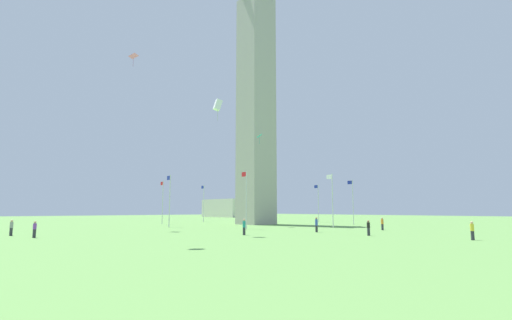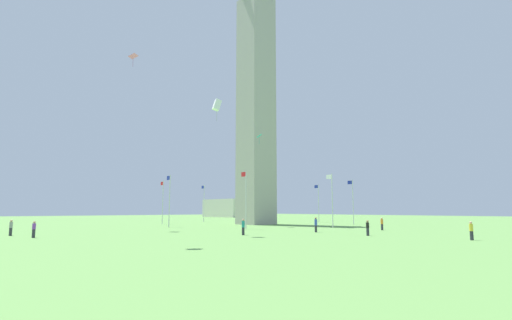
{
  "view_description": "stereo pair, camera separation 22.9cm",
  "coord_description": "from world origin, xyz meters",
  "px_view_note": "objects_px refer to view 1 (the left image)",
  "views": [
    {
      "loc": [
        -53.77,
        46.13,
        2.67
      ],
      "look_at": [
        0.0,
        0.0,
        11.89
      ],
      "focal_mm": 26.83,
      "sensor_mm": 36.0,
      "label": 1
    },
    {
      "loc": [
        -53.91,
        45.96,
        2.67
      ],
      "look_at": [
        0.0,
        0.0,
        11.89
      ],
      "focal_mm": 26.83,
      "sensor_mm": 36.0,
      "label": 2
    }
  ],
  "objects_px": {
    "flagpole_s": "(332,198)",
    "kite_cyan_diamond": "(259,136)",
    "flagpole_se": "(246,197)",
    "kite_pink_diamond": "(133,56)",
    "person_orange_shirt": "(382,224)",
    "flagpole_sw": "(353,200)",
    "person_gray_shirt": "(11,228)",
    "distant_building": "(234,208)",
    "person_teal_shirt": "(244,227)",
    "flagpole_nw": "(262,202)",
    "kite_white_box": "(218,105)",
    "person_purple_shirt": "(35,229)",
    "obelisk_monument": "(256,93)",
    "flagpole_n": "(204,202)",
    "person_yellow_shirt": "(472,231)",
    "person_blue_shirt": "(316,225)",
    "flagpole_w": "(318,201)",
    "flagpole_ne": "(163,200)",
    "flagpole_e": "(170,198)",
    "person_black_shirt": "(368,228)"
  },
  "relations": [
    {
      "from": "distant_building",
      "to": "person_gray_shirt",
      "type": "bearing_deg",
      "value": 129.85
    },
    {
      "from": "kite_cyan_diamond",
      "to": "person_black_shirt",
      "type": "bearing_deg",
      "value": 166.18
    },
    {
      "from": "flagpole_sw",
      "to": "person_gray_shirt",
      "type": "height_order",
      "value": "flagpole_sw"
    },
    {
      "from": "flagpole_s",
      "to": "kite_cyan_diamond",
      "type": "bearing_deg",
      "value": 26.73
    },
    {
      "from": "flagpole_w",
      "to": "kite_pink_diamond",
      "type": "height_order",
      "value": "kite_pink_diamond"
    },
    {
      "from": "person_blue_shirt",
      "to": "kite_pink_diamond",
      "type": "bearing_deg",
      "value": 50.15
    },
    {
      "from": "person_gray_shirt",
      "to": "kite_white_box",
      "type": "relative_size",
      "value": 0.66
    },
    {
      "from": "person_blue_shirt",
      "to": "person_gray_shirt",
      "type": "bearing_deg",
      "value": 75.65
    },
    {
      "from": "flagpole_s",
      "to": "flagpole_sw",
      "type": "xyz_separation_m",
      "value": [
        5.16,
        -12.45,
        0.0
      ]
    },
    {
      "from": "person_teal_shirt",
      "to": "kite_cyan_diamond",
      "type": "distance_m",
      "value": 25.2
    },
    {
      "from": "person_orange_shirt",
      "to": "kite_pink_diamond",
      "type": "distance_m",
      "value": 41.81
    },
    {
      "from": "person_teal_shirt",
      "to": "flagpole_s",
      "type": "bearing_deg",
      "value": -54.51
    },
    {
      "from": "person_purple_shirt",
      "to": "kite_white_box",
      "type": "distance_m",
      "value": 21.99
    },
    {
      "from": "distant_building",
      "to": "person_orange_shirt",
      "type": "bearing_deg",
      "value": 154.36
    },
    {
      "from": "person_purple_shirt",
      "to": "flagpole_se",
      "type": "bearing_deg",
      "value": 10.93
    },
    {
      "from": "flagpole_w",
      "to": "flagpole_nw",
      "type": "distance_m",
      "value": 13.48
    },
    {
      "from": "person_orange_shirt",
      "to": "kite_cyan_diamond",
      "type": "height_order",
      "value": "kite_cyan_diamond"
    },
    {
      "from": "flagpole_nw",
      "to": "distant_building",
      "type": "relative_size",
      "value": 0.42
    },
    {
      "from": "flagpole_w",
      "to": "distant_building",
      "type": "relative_size",
      "value": 0.42
    },
    {
      "from": "flagpole_se",
      "to": "distant_building",
      "type": "height_order",
      "value": "flagpole_se"
    },
    {
      "from": "flagpole_e",
      "to": "person_yellow_shirt",
      "type": "distance_m",
      "value": 41.27
    },
    {
      "from": "flagpole_nw",
      "to": "kite_white_box",
      "type": "relative_size",
      "value": 3.24
    },
    {
      "from": "flagpole_n",
      "to": "flagpole_sw",
      "type": "bearing_deg",
      "value": -157.5
    },
    {
      "from": "flagpole_se",
      "to": "person_purple_shirt",
      "type": "distance_m",
      "value": 25.88
    },
    {
      "from": "flagpole_ne",
      "to": "person_purple_shirt",
      "type": "bearing_deg",
      "value": 133.48
    },
    {
      "from": "flagpole_ne",
      "to": "flagpole_e",
      "type": "xyz_separation_m",
      "value": [
        -12.45,
        5.16,
        0.0
      ]
    },
    {
      "from": "person_purple_shirt",
      "to": "distant_building",
      "type": "height_order",
      "value": "distant_building"
    },
    {
      "from": "person_purple_shirt",
      "to": "kite_cyan_diamond",
      "type": "height_order",
      "value": "kite_cyan_diamond"
    },
    {
      "from": "person_gray_shirt",
      "to": "flagpole_nw",
      "type": "bearing_deg",
      "value": 39.31
    },
    {
      "from": "person_purple_shirt",
      "to": "flagpole_s",
      "type": "bearing_deg",
      "value": 3.69
    },
    {
      "from": "person_yellow_shirt",
      "to": "person_purple_shirt",
      "type": "bearing_deg",
      "value": 88.43
    },
    {
      "from": "flagpole_sw",
      "to": "person_purple_shirt",
      "type": "bearing_deg",
      "value": 89.3
    },
    {
      "from": "flagpole_e",
      "to": "flagpole_n",
      "type": "bearing_deg",
      "value": -45.0
    },
    {
      "from": "flagpole_w",
      "to": "person_gray_shirt",
      "type": "bearing_deg",
      "value": 97.03
    },
    {
      "from": "person_yellow_shirt",
      "to": "distant_building",
      "type": "xyz_separation_m",
      "value": [
        100.07,
        -50.07,
        2.4
      ]
    },
    {
      "from": "flagpole_e",
      "to": "person_orange_shirt",
      "type": "distance_m",
      "value": 31.42
    },
    {
      "from": "kite_cyan_diamond",
      "to": "kite_white_box",
      "type": "distance_m",
      "value": 21.44
    },
    {
      "from": "flagpole_s",
      "to": "flagpole_nw",
      "type": "bearing_deg",
      "value": -22.5
    },
    {
      "from": "obelisk_monument",
      "to": "distant_building",
      "type": "distance_m",
      "value": 75.6
    },
    {
      "from": "flagpole_nw",
      "to": "kite_cyan_diamond",
      "type": "bearing_deg",
      "value": 137.78
    },
    {
      "from": "flagpole_n",
      "to": "person_yellow_shirt",
      "type": "bearing_deg",
      "value": 170.89
    },
    {
      "from": "person_yellow_shirt",
      "to": "flagpole_w",
      "type": "bearing_deg",
      "value": 9.33
    },
    {
      "from": "person_gray_shirt",
      "to": "flagpole_s",
      "type": "bearing_deg",
      "value": 3.58
    },
    {
      "from": "obelisk_monument",
      "to": "kite_white_box",
      "type": "bearing_deg",
      "value": 131.23
    },
    {
      "from": "person_orange_shirt",
      "to": "distant_building",
      "type": "relative_size",
      "value": 0.09
    },
    {
      "from": "flagpole_sw",
      "to": "person_yellow_shirt",
      "type": "bearing_deg",
      "value": 142.0
    },
    {
      "from": "flagpole_se",
      "to": "kite_pink_diamond",
      "type": "bearing_deg",
      "value": 51.46
    },
    {
      "from": "flagpole_sw",
      "to": "kite_cyan_diamond",
      "type": "distance_m",
      "value": 21.2
    },
    {
      "from": "flagpole_ne",
      "to": "person_blue_shirt",
      "type": "distance_m",
      "value": 36.13
    },
    {
      "from": "flagpole_n",
      "to": "person_teal_shirt",
      "type": "relative_size",
      "value": 4.7
    }
  ]
}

